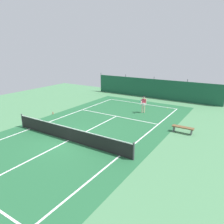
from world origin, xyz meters
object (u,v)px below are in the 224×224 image
at_px(tennis_player, 144,103).
at_px(courtside_bench, 183,128).
at_px(parked_car, 193,91).
at_px(tennis_net, 68,134).
at_px(tennis_ball_near_player, 167,108).
at_px(water_bottle, 53,113).

bearing_deg(tennis_player, courtside_bench, 119.32).
bearing_deg(parked_car, courtside_bench, -83.79).
bearing_deg(tennis_net, parked_car, 77.42).
distance_m(tennis_net, tennis_player, 8.99).
relative_size(tennis_player, courtside_bench, 1.03).
xyz_separation_m(tennis_ball_near_player, parked_car, (0.97, 7.26, 0.81)).
bearing_deg(tennis_ball_near_player, parked_car, 82.41).
distance_m(courtside_bench, water_bottle, 11.98).
relative_size(tennis_net, courtside_bench, 6.33).
bearing_deg(parked_car, water_bottle, -125.80).
bearing_deg(tennis_ball_near_player, tennis_net, -105.65).
distance_m(parked_car, water_bottle, 17.91).
bearing_deg(water_bottle, tennis_ball_near_player, 41.76).
height_order(tennis_player, parked_car, parked_car).
xyz_separation_m(tennis_net, courtside_bench, (6.31, 5.62, -0.14)).
height_order(tennis_player, courtside_bench, tennis_player).
xyz_separation_m(tennis_player, water_bottle, (-7.14, -5.14, -0.84)).
height_order(tennis_net, tennis_ball_near_player, tennis_net).
relative_size(tennis_net, parked_car, 2.36).
distance_m(tennis_ball_near_player, courtside_bench, 6.63).
bearing_deg(water_bottle, tennis_net, -33.75).
distance_m(tennis_ball_near_player, parked_car, 7.37).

